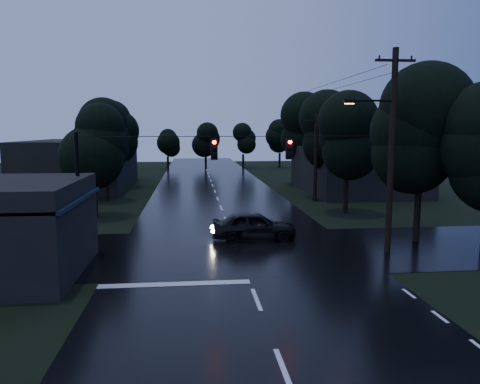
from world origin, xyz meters
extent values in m
plane|color=black|center=(0.00, 0.00, 0.00)|extent=(160.00, 160.00, 0.00)
cube|color=black|center=(0.00, 30.00, 0.00)|extent=(12.00, 120.00, 0.02)
cube|color=black|center=(0.00, 12.00, 0.00)|extent=(60.00, 9.00, 0.02)
cube|color=black|center=(-10.00, 9.00, 3.20)|extent=(6.00, 7.00, 0.12)
cube|color=black|center=(-7.00, 9.00, 3.20)|extent=(0.30, 7.00, 0.15)
cylinder|color=black|center=(-7.20, 6.00, 1.50)|extent=(0.10, 0.10, 3.00)
cylinder|color=black|center=(-7.20, 12.00, 1.50)|extent=(0.10, 0.10, 3.00)
cube|color=#E6CE5C|center=(-7.05, 7.50, 2.50)|extent=(0.06, 1.60, 0.50)
cube|color=#E6CE5C|center=(-7.05, 10.20, 2.50)|extent=(0.06, 1.20, 0.50)
cube|color=black|center=(14.00, 34.00, 2.20)|extent=(10.00, 14.00, 4.40)
cube|color=black|center=(-14.00, 40.00, 2.50)|extent=(10.00, 16.00, 5.00)
cylinder|color=black|center=(7.50, 11.00, 5.00)|extent=(0.30, 0.30, 10.00)
cube|color=black|center=(7.50, 11.00, 9.40)|extent=(2.00, 0.12, 0.12)
cylinder|color=black|center=(6.40, 11.00, 7.50)|extent=(2.20, 0.10, 0.10)
cube|color=black|center=(5.30, 11.00, 7.45)|extent=(0.60, 0.25, 0.18)
cube|color=#FFB266|center=(5.30, 11.00, 7.35)|extent=(0.45, 0.18, 0.03)
cylinder|color=black|center=(8.30, 28.00, 3.75)|extent=(0.30, 0.30, 7.50)
cube|color=black|center=(8.30, 28.00, 6.90)|extent=(2.00, 0.12, 0.12)
cylinder|color=black|center=(-7.50, 11.00, 3.00)|extent=(0.18, 0.18, 6.00)
cylinder|color=black|center=(0.00, 11.00, 5.80)|extent=(15.00, 0.03, 0.03)
cube|color=black|center=(-1.20, 11.00, 5.20)|extent=(0.32, 0.25, 1.00)
sphere|color=#FF0C07|center=(-1.20, 10.85, 5.20)|extent=(0.18, 0.18, 0.18)
cube|color=black|center=(2.40, 11.00, 5.20)|extent=(0.32, 0.25, 1.00)
sphere|color=#FF0C07|center=(2.40, 10.85, 5.20)|extent=(0.18, 0.18, 0.18)
cylinder|color=black|center=(10.00, 13.00, 1.40)|extent=(0.36, 0.36, 2.80)
sphere|color=black|center=(10.00, 13.00, 4.80)|extent=(4.48, 4.48, 4.48)
sphere|color=black|center=(10.00, 13.00, 6.00)|extent=(4.48, 4.48, 4.48)
sphere|color=black|center=(10.00, 13.00, 7.20)|extent=(4.48, 4.48, 4.48)
cylinder|color=black|center=(-9.00, 22.00, 1.22)|extent=(0.36, 0.36, 2.45)
sphere|color=black|center=(-9.00, 22.00, 4.20)|extent=(3.92, 3.92, 3.92)
sphere|color=black|center=(-9.00, 22.00, 5.25)|extent=(3.92, 3.92, 3.92)
sphere|color=black|center=(-9.00, 22.00, 6.30)|extent=(3.92, 3.92, 3.92)
cylinder|color=black|center=(-9.60, 30.00, 1.31)|extent=(0.36, 0.36, 2.62)
sphere|color=black|center=(-9.60, 30.00, 4.50)|extent=(4.20, 4.20, 4.20)
sphere|color=black|center=(-9.60, 30.00, 5.62)|extent=(4.20, 4.20, 4.20)
sphere|color=black|center=(-9.60, 30.00, 6.75)|extent=(4.20, 4.20, 4.20)
cylinder|color=black|center=(-10.20, 40.00, 1.40)|extent=(0.36, 0.36, 2.80)
sphere|color=black|center=(-10.20, 40.00, 4.80)|extent=(4.48, 4.48, 4.48)
sphere|color=black|center=(-10.20, 40.00, 6.00)|extent=(4.48, 4.48, 4.48)
sphere|color=black|center=(-10.20, 40.00, 7.20)|extent=(4.48, 4.48, 4.48)
cylinder|color=black|center=(9.00, 22.00, 1.31)|extent=(0.36, 0.36, 2.62)
sphere|color=black|center=(9.00, 22.00, 4.50)|extent=(4.20, 4.20, 4.20)
sphere|color=black|center=(9.00, 22.00, 5.62)|extent=(4.20, 4.20, 4.20)
sphere|color=black|center=(9.00, 22.00, 6.75)|extent=(4.20, 4.20, 4.20)
cylinder|color=black|center=(9.60, 30.00, 1.40)|extent=(0.36, 0.36, 2.80)
sphere|color=black|center=(9.60, 30.00, 4.80)|extent=(4.48, 4.48, 4.48)
sphere|color=black|center=(9.60, 30.00, 6.00)|extent=(4.48, 4.48, 4.48)
sphere|color=black|center=(9.60, 30.00, 7.20)|extent=(4.48, 4.48, 4.48)
cylinder|color=black|center=(10.20, 40.00, 1.49)|extent=(0.36, 0.36, 2.97)
sphere|color=black|center=(10.20, 40.00, 5.10)|extent=(4.76, 4.76, 4.76)
sphere|color=black|center=(10.20, 40.00, 6.38)|extent=(4.76, 4.76, 4.76)
sphere|color=black|center=(10.20, 40.00, 7.65)|extent=(4.76, 4.76, 4.76)
imported|color=black|center=(1.16, 14.29, 0.80)|extent=(4.74, 1.99, 1.60)
camera|label=1|loc=(-2.27, -11.08, 6.11)|focal=35.00mm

